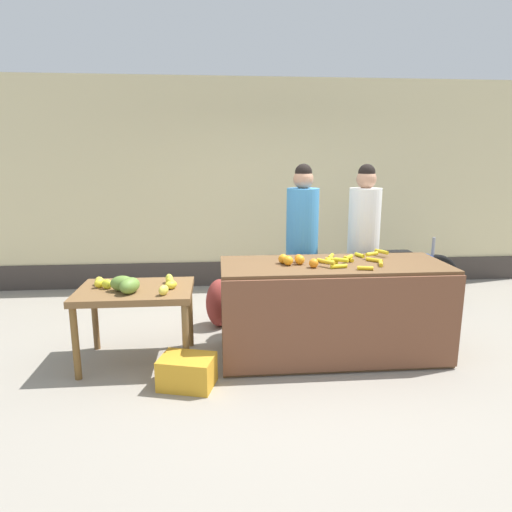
{
  "coord_description": "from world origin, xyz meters",
  "views": [
    {
      "loc": [
        -0.74,
        -3.99,
        1.87
      ],
      "look_at": [
        -0.38,
        0.15,
        0.96
      ],
      "focal_mm": 31.42,
      "sensor_mm": 36.0,
      "label": 1
    }
  ],
  "objects_px": {
    "parked_motorcycle": "(399,274)",
    "produce_crate": "(187,372)",
    "vendor_woman_white_shirt": "(363,248)",
    "produce_sack": "(219,303)",
    "vendor_woman_blue_shirt": "(302,249)"
  },
  "relations": [
    {
      "from": "parked_motorcycle",
      "to": "produce_crate",
      "type": "bearing_deg",
      "value": -143.18
    },
    {
      "from": "vendor_woman_blue_shirt",
      "to": "parked_motorcycle",
      "type": "xyz_separation_m",
      "value": [
        1.44,
        0.78,
        -0.51
      ]
    },
    {
      "from": "produce_crate",
      "to": "produce_sack",
      "type": "xyz_separation_m",
      "value": [
        0.28,
        1.36,
        0.14
      ]
    },
    {
      "from": "vendor_woman_blue_shirt",
      "to": "produce_sack",
      "type": "xyz_separation_m",
      "value": [
        -0.89,
        0.18,
        -0.64
      ]
    },
    {
      "from": "parked_motorcycle",
      "to": "produce_sack",
      "type": "bearing_deg",
      "value": -165.59
    },
    {
      "from": "vendor_woman_white_shirt",
      "to": "produce_crate",
      "type": "xyz_separation_m",
      "value": [
        -1.85,
        -1.19,
        -0.78
      ]
    },
    {
      "from": "vendor_woman_blue_shirt",
      "to": "produce_crate",
      "type": "distance_m",
      "value": 1.84
    },
    {
      "from": "vendor_woman_blue_shirt",
      "to": "parked_motorcycle",
      "type": "height_order",
      "value": "vendor_woman_blue_shirt"
    },
    {
      "from": "vendor_woman_white_shirt",
      "to": "produce_crate",
      "type": "bearing_deg",
      "value": -147.29
    },
    {
      "from": "produce_sack",
      "to": "parked_motorcycle",
      "type": "bearing_deg",
      "value": 14.41
    },
    {
      "from": "vendor_woman_blue_shirt",
      "to": "produce_sack",
      "type": "bearing_deg",
      "value": 168.47
    },
    {
      "from": "vendor_woman_blue_shirt",
      "to": "vendor_woman_white_shirt",
      "type": "height_order",
      "value": "vendor_woman_blue_shirt"
    },
    {
      "from": "vendor_woman_white_shirt",
      "to": "vendor_woman_blue_shirt",
      "type": "bearing_deg",
      "value": -178.94
    },
    {
      "from": "produce_sack",
      "to": "produce_crate",
      "type": "bearing_deg",
      "value": -101.72
    },
    {
      "from": "produce_crate",
      "to": "produce_sack",
      "type": "distance_m",
      "value": 1.39
    }
  ]
}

